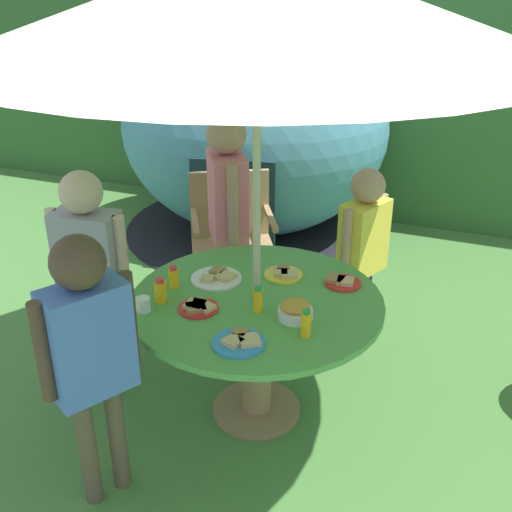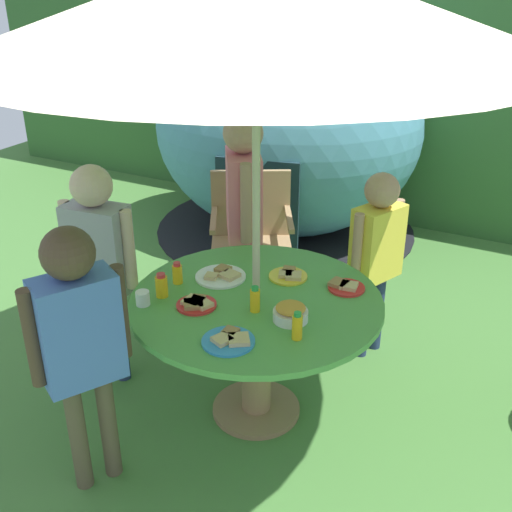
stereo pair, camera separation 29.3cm
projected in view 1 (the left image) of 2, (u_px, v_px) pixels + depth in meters
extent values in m
cube|color=#477A38|center=(257.00, 412.00, 3.32)|extent=(10.00, 10.00, 0.02)
cube|color=#33602D|center=(387.00, 96.00, 5.51)|extent=(9.00, 0.70, 2.08)
cylinder|color=#93704C|center=(257.00, 408.00, 3.31)|extent=(0.46, 0.46, 0.03)
cylinder|color=#93704C|center=(257.00, 360.00, 3.17)|extent=(0.15, 0.15, 0.65)
cylinder|color=#519E47|center=(257.00, 301.00, 3.02)|extent=(1.22, 1.22, 0.03)
cylinder|color=#B7AD8C|center=(257.00, 216.00, 2.83)|extent=(0.04, 0.04, 2.22)
cylinder|color=tan|center=(199.00, 297.00, 3.98)|extent=(0.04, 0.04, 0.41)
cylinder|color=tan|center=(275.00, 292.00, 4.04)|extent=(0.04, 0.04, 0.41)
cylinder|color=tan|center=(196.00, 269.00, 4.34)|extent=(0.04, 0.04, 0.41)
cylinder|color=tan|center=(265.00, 264.00, 4.40)|extent=(0.04, 0.04, 0.41)
cube|color=tan|center=(233.00, 250.00, 4.09)|extent=(0.67, 0.64, 0.04)
cube|color=tan|center=(230.00, 204.00, 4.16)|extent=(0.47, 0.29, 0.45)
cube|color=tan|center=(195.00, 221.00, 3.97)|extent=(0.25, 0.40, 0.03)
cube|color=tan|center=(270.00, 217.00, 4.03)|extent=(0.25, 0.40, 0.03)
ellipsoid|color=teal|center=(254.00, 128.00, 5.12)|extent=(2.50, 2.22, 1.77)
cylinder|color=black|center=(254.00, 226.00, 5.51)|extent=(2.62, 2.62, 0.01)
cube|color=#1A313A|center=(233.00, 213.00, 4.51)|extent=(0.60, 0.15, 0.79)
cylinder|color=navy|center=(364.00, 304.00, 3.81)|extent=(0.07, 0.07, 0.51)
cylinder|color=navy|center=(352.00, 312.00, 3.73)|extent=(0.07, 0.07, 0.51)
cube|color=yellow|center=(364.00, 237.00, 3.56)|extent=(0.26, 0.33, 0.43)
cylinder|color=tan|center=(381.00, 226.00, 3.66)|extent=(0.05, 0.05, 0.39)
cylinder|color=tan|center=(346.00, 243.00, 3.44)|extent=(0.05, 0.05, 0.39)
sphere|color=tan|center=(368.00, 186.00, 3.43)|extent=(0.19, 0.19, 0.19)
cylinder|color=#3F3F47|center=(227.00, 276.00, 4.02)|extent=(0.08, 0.08, 0.62)
cylinder|color=#3F3F47|center=(231.00, 287.00, 3.89)|extent=(0.08, 0.08, 0.62)
cube|color=#EA727F|center=(228.00, 197.00, 3.71)|extent=(0.36, 0.41, 0.52)
cylinder|color=tan|center=(223.00, 182.00, 3.87)|extent=(0.07, 0.07, 0.47)
cylinder|color=tan|center=(233.00, 204.00, 3.52)|extent=(0.07, 0.07, 0.47)
sphere|color=tan|center=(226.00, 134.00, 3.54)|extent=(0.23, 0.23, 0.23)
cylinder|color=navy|center=(89.00, 341.00, 3.40)|extent=(0.08, 0.08, 0.56)
cylinder|color=navy|center=(112.00, 344.00, 3.37)|extent=(0.08, 0.08, 0.56)
cube|color=#99999E|center=(89.00, 256.00, 3.16)|extent=(0.34, 0.21, 0.47)
cylinder|color=#D8B293|center=(56.00, 248.00, 3.19)|extent=(0.06, 0.06, 0.43)
cylinder|color=#D8B293|center=(122.00, 256.00, 3.11)|extent=(0.06, 0.06, 0.43)
sphere|color=#D8B293|center=(81.00, 192.00, 3.01)|extent=(0.21, 0.21, 0.21)
cylinder|color=brown|center=(88.00, 449.00, 2.66)|extent=(0.08, 0.08, 0.56)
cylinder|color=brown|center=(117.00, 435.00, 2.74)|extent=(0.08, 0.08, 0.56)
cube|color=#4C72C6|center=(89.00, 340.00, 2.47)|extent=(0.32, 0.37, 0.48)
cylinder|color=#4C3828|center=(43.00, 352.00, 2.36)|extent=(0.06, 0.06, 0.43)
cylinder|color=#4C3828|center=(129.00, 320.00, 2.57)|extent=(0.06, 0.06, 0.43)
sphere|color=#4C3828|center=(78.00, 262.00, 2.32)|extent=(0.21, 0.21, 0.21)
cylinder|color=white|center=(295.00, 313.00, 2.84)|extent=(0.16, 0.16, 0.05)
ellipsoid|color=gold|center=(295.00, 306.00, 2.83)|extent=(0.14, 0.14, 0.04)
cylinder|color=white|center=(216.00, 279.00, 3.19)|extent=(0.26, 0.26, 0.01)
cube|color=tan|center=(226.00, 277.00, 3.17)|extent=(0.10, 0.10, 0.02)
cube|color=#9E7547|center=(218.00, 271.00, 3.23)|extent=(0.07, 0.07, 0.02)
cube|color=tan|center=(207.00, 279.00, 3.15)|extent=(0.07, 0.07, 0.02)
cylinder|color=#338CD8|center=(239.00, 343.00, 2.66)|extent=(0.23, 0.23, 0.01)
cube|color=tan|center=(249.00, 340.00, 2.65)|extent=(0.12, 0.12, 0.02)
cube|color=#9E7547|center=(239.00, 333.00, 2.70)|extent=(0.06, 0.06, 0.02)
cube|color=tan|center=(233.00, 341.00, 2.64)|extent=(0.10, 0.10, 0.02)
cylinder|color=red|center=(343.00, 283.00, 3.14)|extent=(0.18, 0.18, 0.01)
cube|color=tan|center=(345.00, 281.00, 3.13)|extent=(0.09, 0.09, 0.02)
cube|color=#9E7547|center=(335.00, 279.00, 3.15)|extent=(0.10, 0.10, 0.02)
cylinder|color=yellow|center=(283.00, 275.00, 3.22)|extent=(0.20, 0.20, 0.01)
cube|color=tan|center=(289.00, 274.00, 3.20)|extent=(0.11, 0.11, 0.02)
cube|color=#9E7547|center=(283.00, 268.00, 3.25)|extent=(0.07, 0.07, 0.02)
cube|color=tan|center=(281.00, 273.00, 3.21)|extent=(0.09, 0.09, 0.02)
cylinder|color=red|center=(198.00, 308.00, 2.92)|extent=(0.19, 0.19, 0.01)
cube|color=tan|center=(206.00, 307.00, 2.90)|extent=(0.09, 0.09, 0.02)
cube|color=#9E7547|center=(199.00, 302.00, 2.94)|extent=(0.08, 0.08, 0.02)
cube|color=tan|center=(195.00, 305.00, 2.92)|extent=(0.09, 0.09, 0.02)
cube|color=#9E7547|center=(196.00, 307.00, 2.90)|extent=(0.12, 0.12, 0.02)
cylinder|color=yellow|center=(161.00, 292.00, 2.97)|extent=(0.06, 0.06, 0.10)
cylinder|color=red|center=(160.00, 280.00, 2.94)|extent=(0.04, 0.04, 0.02)
cylinder|color=yellow|center=(306.00, 325.00, 2.70)|extent=(0.05, 0.05, 0.11)
cylinder|color=green|center=(306.00, 312.00, 2.67)|extent=(0.03, 0.03, 0.02)
cylinder|color=yellow|center=(258.00, 301.00, 2.89)|extent=(0.05, 0.05, 0.11)
cylinder|color=green|center=(258.00, 288.00, 2.86)|extent=(0.03, 0.03, 0.02)
cylinder|color=yellow|center=(174.00, 278.00, 3.10)|extent=(0.05, 0.05, 0.10)
cylinder|color=red|center=(173.00, 268.00, 3.07)|extent=(0.04, 0.04, 0.02)
cylinder|color=white|center=(143.00, 305.00, 2.89)|extent=(0.07, 0.07, 0.07)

